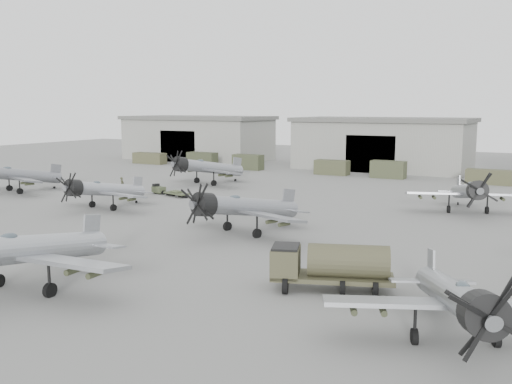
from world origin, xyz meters
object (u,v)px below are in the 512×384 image
at_px(aircraft_mid_2, 240,207).
at_px(aircraft_near_2, 458,299).
at_px(aircraft_mid_0, 13,175).
at_px(fuel_tanker, 330,264).
at_px(aircraft_far_0, 204,167).
at_px(aircraft_far_1, 469,191).
at_px(aircraft_mid_1, 101,190).
at_px(aircraft_near_1, 19,251).
at_px(ground_crew, 122,185).
at_px(tug_trailer, 165,191).

bearing_deg(aircraft_mid_2, aircraft_near_2, -17.79).
xyz_separation_m(aircraft_mid_0, fuel_tanker, (48.38, -16.57, -0.66)).
relative_size(aircraft_mid_2, aircraft_far_0, 0.97).
relative_size(aircraft_near_2, aircraft_mid_0, 0.95).
distance_m(aircraft_mid_2, aircraft_far_1, 24.19).
distance_m(aircraft_mid_2, fuel_tanker, 15.58).
bearing_deg(aircraft_mid_1, aircraft_near_2, -17.99).
distance_m(aircraft_near_1, aircraft_mid_1, 26.93).
bearing_deg(aircraft_near_2, fuel_tanker, 124.62).
height_order(aircraft_near_2, aircraft_far_0, aircraft_far_0).
bearing_deg(aircraft_mid_1, aircraft_far_1, 32.37).
relative_size(aircraft_mid_2, fuel_tanker, 1.70).
xyz_separation_m(fuel_tanker, ground_crew, (-36.76, 23.28, -0.61)).
height_order(aircraft_near_2, aircraft_far_1, aircraft_far_1).
bearing_deg(tug_trailer, aircraft_mid_0, -142.32).
bearing_deg(ground_crew, tug_trailer, -101.28).
bearing_deg(aircraft_mid_1, tug_trailer, 98.81).
xyz_separation_m(aircraft_near_2, aircraft_mid_0, (-56.16, 21.24, 0.07)).
xyz_separation_m(aircraft_near_1, aircraft_far_1, (18.21, 38.02, -0.24)).
xyz_separation_m(aircraft_far_1, tug_trailer, (-33.83, -4.85, -1.75)).
distance_m(aircraft_mid_2, ground_crew, 28.20).
height_order(aircraft_far_0, tug_trailer, aircraft_far_0).
relative_size(aircraft_mid_1, aircraft_far_0, 0.87).
relative_size(aircraft_near_2, aircraft_mid_2, 0.92).
height_order(aircraft_mid_1, aircraft_far_1, aircraft_far_1).
distance_m(aircraft_near_1, aircraft_mid_2, 19.30).
bearing_deg(aircraft_mid_0, aircraft_near_2, -1.47).
xyz_separation_m(aircraft_near_1, aircraft_far_0, (-16.75, 43.15, -0.09)).
distance_m(aircraft_mid_0, fuel_tanker, 51.14).
relative_size(aircraft_mid_0, aircraft_far_0, 0.94).
bearing_deg(aircraft_near_2, aircraft_near_1, 166.30).
bearing_deg(aircraft_near_1, fuel_tanker, 26.77).
distance_m(aircraft_far_1, fuel_tanker, 29.19).
bearing_deg(fuel_tanker, aircraft_near_2, -51.28).
distance_m(aircraft_near_1, aircraft_mid_0, 41.94).
xyz_separation_m(aircraft_near_2, tug_trailer, (-38.54, 28.84, -1.68)).
relative_size(aircraft_near_1, aircraft_far_0, 1.05).
bearing_deg(ground_crew, aircraft_mid_1, -167.69).
relative_size(aircraft_near_1, aircraft_far_1, 1.12).
bearing_deg(aircraft_mid_2, fuel_tanker, -21.14).
bearing_deg(fuel_tanker, aircraft_mid_2, 119.61).
xyz_separation_m(aircraft_near_2, fuel_tanker, (-7.78, 4.67, -0.59)).
xyz_separation_m(aircraft_near_2, aircraft_far_1, (-4.71, 33.69, 0.06)).
height_order(aircraft_near_2, aircraft_mid_2, aircraft_mid_2).
xyz_separation_m(tug_trailer, ground_crew, (-5.99, -0.89, 0.49)).
distance_m(aircraft_mid_1, aircraft_far_0, 21.04).
height_order(aircraft_far_1, fuel_tanker, aircraft_far_1).
bearing_deg(aircraft_far_1, aircraft_mid_1, -174.72).
relative_size(tug_trailer, ground_crew, 3.24).
xyz_separation_m(aircraft_mid_2, ground_crew, (-24.85, 13.26, -1.34)).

